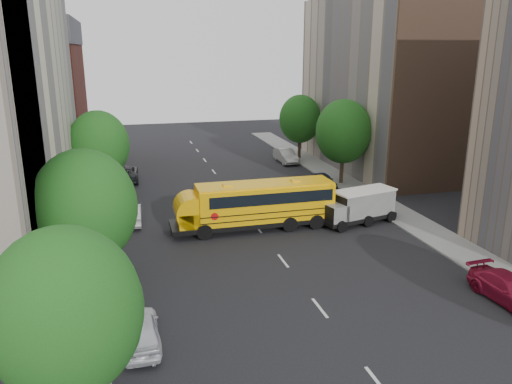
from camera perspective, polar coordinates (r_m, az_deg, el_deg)
name	(u,v)px	position (r m, az deg, el deg)	size (l,w,h in m)	color
ground	(274,249)	(32.63, 2.03, -6.50)	(120.00, 120.00, 0.00)	black
sidewalk_left	(92,237)	(36.14, -18.20, -4.95)	(3.00, 80.00, 0.12)	slate
sidewalk_right	(393,211)	(41.38, 15.41, -2.08)	(3.00, 80.00, 0.12)	slate
lane_markings	(239,204)	(41.73, -1.93, -1.42)	(0.15, 64.00, 0.01)	silver
building_left_redbrick	(33,109)	(57.88, -24.15, 8.67)	(10.00, 15.00, 13.00)	maroon
building_right_far	(382,84)	(55.83, 14.24, 11.92)	(10.00, 22.00, 18.00)	#C0AD95
building_right_sidewall	(445,92)	(46.51, 20.82, 10.67)	(10.10, 0.30, 18.00)	brown
street_tree_0	(65,312)	(16.91, -20.96, -12.72)	(4.80, 4.80, 7.41)	#38281C
street_tree_1	(85,208)	(26.04, -18.97, -1.70)	(5.12, 5.12, 7.90)	#38281C
street_tree_2	(99,145)	(43.57, -17.52, 5.12)	(4.99, 4.99, 7.71)	#38281C
street_tree_4	(343,132)	(47.78, 9.96, 6.82)	(5.25, 5.25, 8.10)	#38281C
street_tree_5	(300,119)	(58.83, 5.06, 8.31)	(4.86, 4.86, 7.51)	#38281C
school_bus	(254,203)	(35.57, -0.26, -1.29)	(12.18, 3.04, 3.43)	black
safari_truck	(359,206)	(37.65, 11.66, -1.57)	(6.21, 3.39, 2.52)	black
parked_car_0	(140,330)	(23.09, -13.13, -15.07)	(1.69, 4.20, 1.43)	silver
parked_car_1	(131,214)	(38.25, -14.13, -2.43)	(1.52, 4.35, 1.43)	beige
parked_car_2	(125,173)	(50.72, -14.78, 2.09)	(2.56, 5.54, 1.54)	black
parked_car_3	(510,290)	(28.93, 27.06, -9.91)	(1.95, 4.80, 1.39)	maroon
parked_car_4	(323,180)	(47.28, 7.71, 1.34)	(1.53, 3.81, 1.30)	#2E3550
parked_car_5	(286,156)	(57.24, 3.44, 4.15)	(1.66, 4.75, 1.57)	#A4A6A0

